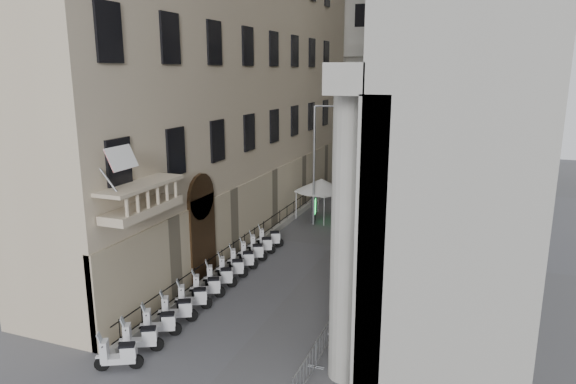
% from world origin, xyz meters
% --- Properties ---
extents(far_building, '(22.00, 10.00, 30.00)m').
position_xyz_m(far_building, '(0.00, 48.00, 15.00)').
color(far_building, beige).
rests_on(far_building, ground).
extents(iron_fence, '(0.30, 28.00, 1.40)m').
position_xyz_m(iron_fence, '(-4.30, 18.00, 0.00)').
color(iron_fence, black).
rests_on(iron_fence, ground).
extents(blue_awning, '(1.60, 3.00, 3.00)m').
position_xyz_m(blue_awning, '(4.15, 26.00, 0.00)').
color(blue_awning, navy).
rests_on(blue_awning, ground).
extents(flag, '(1.00, 1.40, 8.20)m').
position_xyz_m(flag, '(-4.00, 5.00, 0.00)').
color(flag, '#9E0C11').
rests_on(flag, ground).
extents(scooter_0, '(1.50, 1.14, 1.50)m').
position_xyz_m(scooter_0, '(-3.51, 3.44, 0.00)').
color(scooter_0, silver).
rests_on(scooter_0, ground).
extents(scooter_1, '(1.50, 1.14, 1.50)m').
position_xyz_m(scooter_1, '(-3.51, 4.73, 0.00)').
color(scooter_1, silver).
rests_on(scooter_1, ground).
extents(scooter_2, '(1.50, 1.14, 1.50)m').
position_xyz_m(scooter_2, '(-3.51, 6.02, 0.00)').
color(scooter_2, silver).
rests_on(scooter_2, ground).
extents(scooter_3, '(1.50, 1.14, 1.50)m').
position_xyz_m(scooter_3, '(-3.51, 7.31, 0.00)').
color(scooter_3, silver).
rests_on(scooter_3, ground).
extents(scooter_4, '(1.50, 1.14, 1.50)m').
position_xyz_m(scooter_4, '(-3.51, 8.60, 0.00)').
color(scooter_4, silver).
rests_on(scooter_4, ground).
extents(scooter_5, '(1.50, 1.14, 1.50)m').
position_xyz_m(scooter_5, '(-3.51, 9.89, 0.00)').
color(scooter_5, silver).
rests_on(scooter_5, ground).
extents(scooter_6, '(1.50, 1.14, 1.50)m').
position_xyz_m(scooter_6, '(-3.51, 11.18, 0.00)').
color(scooter_6, silver).
rests_on(scooter_6, ground).
extents(scooter_7, '(1.50, 1.14, 1.50)m').
position_xyz_m(scooter_7, '(-3.51, 12.47, 0.00)').
color(scooter_7, silver).
rests_on(scooter_7, ground).
extents(scooter_8, '(1.50, 1.14, 1.50)m').
position_xyz_m(scooter_8, '(-3.51, 13.76, 0.00)').
color(scooter_8, silver).
rests_on(scooter_8, ground).
extents(scooter_9, '(1.50, 1.14, 1.50)m').
position_xyz_m(scooter_9, '(-3.51, 15.05, 0.00)').
color(scooter_9, silver).
rests_on(scooter_9, ground).
extents(scooter_10, '(1.50, 1.14, 1.50)m').
position_xyz_m(scooter_10, '(-3.51, 16.34, 0.00)').
color(scooter_10, silver).
rests_on(scooter_10, ground).
extents(scooter_11, '(1.50, 1.14, 1.50)m').
position_xyz_m(scooter_11, '(-3.51, 17.63, 0.00)').
color(scooter_11, silver).
rests_on(scooter_11, ground).
extents(barrier_1, '(0.60, 2.40, 1.10)m').
position_xyz_m(barrier_1, '(3.15, 7.32, 0.00)').
color(barrier_1, '#A3A5AB').
rests_on(barrier_1, ground).
extents(barrier_2, '(0.60, 2.40, 1.10)m').
position_xyz_m(barrier_2, '(3.15, 9.82, 0.00)').
color(barrier_2, '#A3A5AB').
rests_on(barrier_2, ground).
extents(barrier_3, '(0.60, 2.40, 1.10)m').
position_xyz_m(barrier_3, '(3.15, 12.32, 0.00)').
color(barrier_3, '#A3A5AB').
rests_on(barrier_3, ground).
extents(barrier_4, '(0.60, 2.40, 1.10)m').
position_xyz_m(barrier_4, '(3.15, 14.82, 0.00)').
color(barrier_4, '#A3A5AB').
rests_on(barrier_4, ground).
extents(barrier_5, '(0.60, 2.40, 1.10)m').
position_xyz_m(barrier_5, '(3.15, 17.32, 0.00)').
color(barrier_5, '#A3A5AB').
rests_on(barrier_5, ground).
extents(security_tent, '(3.69, 3.69, 2.99)m').
position_xyz_m(security_tent, '(-2.83, 25.40, 2.50)').
color(security_tent, silver).
rests_on(security_tent, ground).
extents(street_lamp, '(2.69, 0.79, 8.37)m').
position_xyz_m(street_lamp, '(-2.18, 23.28, 5.00)').
color(street_lamp, gray).
rests_on(street_lamp, ground).
extents(info_kiosk, '(0.46, 0.93, 1.89)m').
position_xyz_m(info_kiosk, '(-2.72, 23.87, 0.95)').
color(info_kiosk, black).
rests_on(info_kiosk, ground).
extents(pedestrian_a, '(0.69, 0.51, 1.71)m').
position_xyz_m(pedestrian_a, '(0.34, 25.98, 0.86)').
color(pedestrian_a, black).
rests_on(pedestrian_a, ground).
extents(pedestrian_b, '(1.11, 1.03, 1.82)m').
position_xyz_m(pedestrian_b, '(1.80, 25.11, 0.91)').
color(pedestrian_b, black).
rests_on(pedestrian_b, ground).
extents(pedestrian_c, '(0.94, 0.65, 1.82)m').
position_xyz_m(pedestrian_c, '(-1.83, 35.97, 0.91)').
color(pedestrian_c, black).
rests_on(pedestrian_c, ground).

